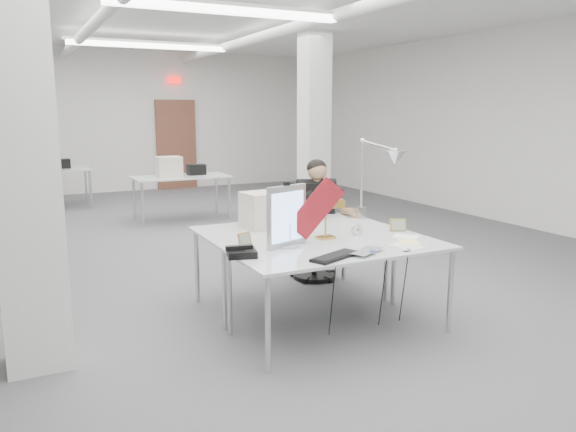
# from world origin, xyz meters

# --- Properties ---
(room_shell) EXTENTS (10.04, 14.04, 3.24)m
(room_shell) POSITION_xyz_m (0.04, 0.13, 1.69)
(room_shell) COLOR #505053
(room_shell) RESTS_ON ground
(desk_main) EXTENTS (1.80, 0.90, 0.02)m
(desk_main) POSITION_xyz_m (0.00, -2.50, 0.74)
(desk_main) COLOR silver
(desk_main) RESTS_ON room_shell
(desk_second) EXTENTS (1.80, 0.90, 0.02)m
(desk_second) POSITION_xyz_m (0.00, -1.60, 0.74)
(desk_second) COLOR silver
(desk_second) RESTS_ON room_shell
(bg_desk_a) EXTENTS (1.60, 0.80, 0.02)m
(bg_desk_a) POSITION_xyz_m (0.20, 3.00, 0.74)
(bg_desk_a) COLOR silver
(bg_desk_a) RESTS_ON room_shell
(bg_desk_b) EXTENTS (1.60, 0.80, 0.02)m
(bg_desk_b) POSITION_xyz_m (-1.80, 5.20, 0.74)
(bg_desk_b) COLOR silver
(bg_desk_b) RESTS_ON room_shell
(office_chair) EXTENTS (0.68, 0.68, 1.10)m
(office_chair) POSITION_xyz_m (0.58, -1.00, 0.55)
(office_chair) COLOR black
(office_chair) RESTS_ON room_shell
(seated_person) EXTENTS (0.69, 0.77, 0.96)m
(seated_person) POSITION_xyz_m (0.58, -1.05, 0.90)
(seated_person) COLOR black
(seated_person) RESTS_ON office_chair
(monitor) EXTENTS (0.40, 0.17, 0.51)m
(monitor) POSITION_xyz_m (-0.40, -2.29, 1.01)
(monitor) COLOR #ACACB0
(monitor) RESTS_ON desk_main
(pennant) EXTENTS (0.48, 0.15, 0.53)m
(pennant) POSITION_xyz_m (-0.14, -2.32, 1.06)
(pennant) COLOR maroon
(pennant) RESTS_ON monitor
(keyboard) EXTENTS (0.48, 0.32, 0.02)m
(keyboard) POSITION_xyz_m (-0.22, -2.78, 0.77)
(keyboard) COLOR black
(keyboard) RESTS_ON desk_main
(laptop) EXTENTS (0.40, 0.36, 0.03)m
(laptop) POSITION_xyz_m (0.09, -2.81, 0.77)
(laptop) COLOR silver
(laptop) RESTS_ON desk_main
(mouse) EXTENTS (0.09, 0.07, 0.03)m
(mouse) POSITION_xyz_m (0.38, -2.86, 0.77)
(mouse) COLOR #BDBCC2
(mouse) RESTS_ON desk_main
(bankers_lamp) EXTENTS (0.33, 0.20, 0.35)m
(bankers_lamp) POSITION_xyz_m (0.04, -2.17, 0.93)
(bankers_lamp) COLOR gold
(bankers_lamp) RESTS_ON desk_main
(desk_phone) EXTENTS (0.26, 0.25, 0.06)m
(desk_phone) POSITION_xyz_m (-0.85, -2.42, 0.78)
(desk_phone) COLOR black
(desk_phone) RESTS_ON desk_main
(picture_frame_left) EXTENTS (0.15, 0.09, 0.11)m
(picture_frame_left) POSITION_xyz_m (-0.70, -2.11, 0.81)
(picture_frame_left) COLOR #AA7D49
(picture_frame_left) RESTS_ON desk_main
(picture_frame_right) EXTENTS (0.15, 0.10, 0.12)m
(picture_frame_right) POSITION_xyz_m (0.80, -2.21, 0.81)
(picture_frame_right) COLOR #9D8943
(picture_frame_right) RESTS_ON desk_main
(desk_clock) EXTENTS (0.11, 0.06, 0.10)m
(desk_clock) POSITION_xyz_m (0.36, -2.18, 0.81)
(desk_clock) COLOR silver
(desk_clock) RESTS_ON desk_main
(paper_stack_a) EXTENTS (0.26, 0.32, 0.01)m
(paper_stack_a) POSITION_xyz_m (0.49, -2.73, 0.76)
(paper_stack_a) COLOR silver
(paper_stack_a) RESTS_ON desk_main
(paper_stack_b) EXTENTS (0.23, 0.27, 0.01)m
(paper_stack_b) POSITION_xyz_m (0.60, -2.62, 0.76)
(paper_stack_b) COLOR #FDF697
(paper_stack_b) RESTS_ON desk_main
(paper_stack_c) EXTENTS (0.26, 0.26, 0.01)m
(paper_stack_c) POSITION_xyz_m (0.71, -2.44, 0.76)
(paper_stack_c) COLOR white
(paper_stack_c) RESTS_ON desk_main
(beige_monitor) EXTENTS (0.39, 0.37, 0.34)m
(beige_monitor) POSITION_xyz_m (-0.26, -1.50, 0.93)
(beige_monitor) COLOR beige
(beige_monitor) RESTS_ON desk_second
(architect_lamp) EXTENTS (0.24, 0.63, 0.80)m
(architect_lamp) POSITION_xyz_m (0.84, -1.78, 1.15)
(architect_lamp) COLOR silver
(architect_lamp) RESTS_ON desk_second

